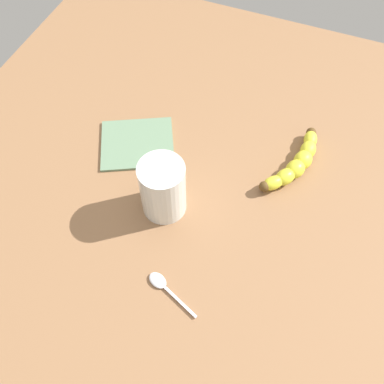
{
  "coord_description": "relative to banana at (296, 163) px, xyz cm",
  "views": [
    {
      "loc": [
        -14.03,
        43.06,
        75.24
      ],
      "look_at": [
        2.45,
        1.54,
        5.0
      ],
      "focal_mm": 40.07,
      "sensor_mm": 36.0,
      "label": 1
    }
  ],
  "objects": [
    {
      "name": "wooden_tabletop",
      "position": [
        14.66,
        12.97,
        -3.32
      ],
      "size": [
        120.0,
        120.0,
        3.0
      ],
      "primitive_type": "cube",
      "color": "#8C6240",
      "rests_on": "ground"
    },
    {
      "name": "folded_napkin",
      "position": [
        32.99,
        6.34,
        -1.52
      ],
      "size": [
        19.72,
        18.86,
        0.6
      ],
      "primitive_type": "cube",
      "rotation": [
        0.0,
        0.0,
        0.46
      ],
      "color": "slate",
      "rests_on": "wooden_tabletop"
    },
    {
      "name": "teaspoon",
      "position": [
        15.67,
        33.18,
        -1.42
      ],
      "size": [
        10.92,
        5.57,
        0.8
      ],
      "rotation": [
        0.0,
        0.0,
        5.9
      ],
      "color": "silver",
      "rests_on": "wooden_tabletop"
    },
    {
      "name": "smoothie_glass",
      "position": [
        21.38,
        18.28,
        4.15
      ],
      "size": [
        8.57,
        8.57,
        12.42
      ],
      "color": "silver",
      "rests_on": "wooden_tabletop"
    },
    {
      "name": "banana",
      "position": [
        0.0,
        0.0,
        0.0
      ],
      "size": [
        8.91,
        19.16,
        3.64
      ],
      "rotation": [
        0.0,
        0.0,
        4.4
      ],
      "color": "yellow",
      "rests_on": "wooden_tabletop"
    }
  ]
}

